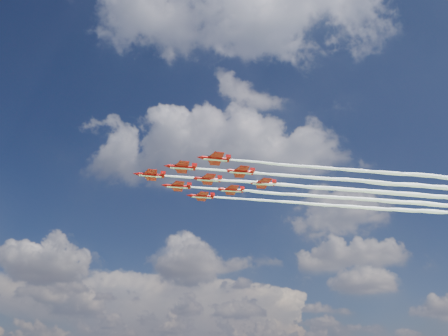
{
  "coord_description": "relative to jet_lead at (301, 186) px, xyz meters",
  "views": [
    {
      "loc": [
        27.35,
        -131.06,
        16.98
      ],
      "look_at": [
        9.55,
        -2.68,
        79.25
      ],
      "focal_mm": 35.0,
      "sensor_mm": 36.0,
      "label": 1
    }
  ],
  "objects": [
    {
      "name": "jet_lead",
      "position": [
        0.0,
        0.0,
        0.0
      ],
      "size": [
        102.71,
        37.18,
        2.56
      ],
      "rotation": [
        0.0,
        0.0,
        0.32
      ],
      "color": "#A60A09"
    },
    {
      "name": "jet_row2_port",
      "position": [
        11.2,
        -4.29,
        0.0
      ],
      "size": [
        102.71,
        37.18,
        2.56
      ],
      "rotation": [
        0.0,
        0.0,
        0.32
      ],
      "color": "#A60A09"
    },
    {
      "name": "jet_row2_starb",
      "position": [
        6.45,
        10.11,
        0.0
      ],
      "size": [
        102.71,
        37.18,
        2.56
      ],
      "rotation": [
        0.0,
        0.0,
        0.32
      ],
      "color": "#A60A09"
    },
    {
      "name": "jet_row3_port",
      "position": [
        22.39,
        -8.59,
        0.0
      ],
      "size": [
        102.71,
        37.18,
        2.56
      ],
      "rotation": [
        0.0,
        0.0,
        0.32
      ],
      "color": "#A60A09"
    },
    {
      "name": "jet_row3_centre",
      "position": [
        17.65,
        5.81,
        0.0
      ],
      "size": [
        102.71,
        37.18,
        2.56
      ],
      "rotation": [
        0.0,
        0.0,
        0.32
      ],
      "color": "#A60A09"
    },
    {
      "name": "jet_row3_starb",
      "position": [
        12.91,
        20.21,
        0.0
      ],
      "size": [
        102.71,
        37.18,
        2.56
      ],
      "rotation": [
        0.0,
        0.0,
        0.32
      ],
      "color": "#A60A09"
    },
    {
      "name": "jet_row4_port",
      "position": [
        28.85,
        1.52,
        0.0
      ],
      "size": [
        102.71,
        37.18,
        2.56
      ],
      "rotation": [
        0.0,
        0.0,
        0.32
      ],
      "color": "#A60A09"
    },
    {
      "name": "jet_row4_starb",
      "position": [
        24.1,
        15.92,
        0.0
      ],
      "size": [
        102.71,
        37.18,
        2.56
      ],
      "rotation": [
        0.0,
        0.0,
        0.32
      ],
      "color": "#A60A09"
    },
    {
      "name": "jet_tail",
      "position": [
        35.3,
        11.63,
        0.0
      ],
      "size": [
        102.71,
        37.18,
        2.56
      ],
      "rotation": [
        0.0,
        0.0,
        0.32
      ],
      "color": "#A60A09"
    }
  ]
}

